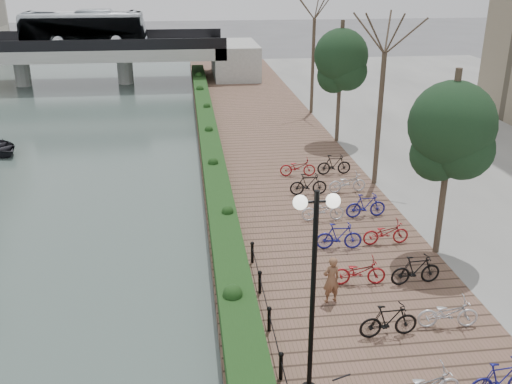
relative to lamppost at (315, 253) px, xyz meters
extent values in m
cube|color=brown|center=(1.99, 14.97, -3.94)|extent=(8.00, 75.00, 0.50)
cube|color=#1A3914|center=(-1.41, 17.47, -3.39)|extent=(1.10, 56.00, 0.60)
cylinder|color=black|center=(-0.61, 0.47, -3.34)|extent=(0.10, 0.10, 0.70)
cylinder|color=black|center=(-0.61, 2.47, -3.34)|extent=(0.10, 0.10, 0.70)
cylinder|color=black|center=(-0.61, 4.47, -3.34)|extent=(0.10, 0.10, 0.70)
cylinder|color=black|center=(-0.61, 6.47, -3.34)|extent=(0.10, 0.10, 0.70)
cylinder|color=black|center=(0.00, 0.00, -1.11)|extent=(0.12, 0.12, 5.15)
cylinder|color=black|center=(0.00, 0.00, 1.21)|extent=(0.70, 0.06, 0.06)
sphere|color=white|center=(-0.35, 0.00, 1.21)|extent=(0.32, 0.32, 0.32)
sphere|color=white|center=(0.35, 0.00, 1.21)|extent=(0.32, 0.32, 0.32)
imported|color=brown|center=(1.46, 3.74, -2.94)|extent=(0.62, 0.48, 1.50)
imported|color=silver|center=(2.59, -0.66, -3.24)|extent=(0.60, 1.71, 0.90)
imported|color=black|center=(2.59, 1.94, -3.19)|extent=(0.47, 1.66, 1.00)
imported|color=maroon|center=(2.59, 4.54, -3.24)|extent=(0.60, 1.71, 0.90)
imported|color=navy|center=(2.59, 7.14, -3.19)|extent=(0.47, 1.66, 1.00)
imported|color=silver|center=(2.59, 9.74, -3.24)|extent=(0.60, 1.71, 0.90)
imported|color=black|center=(2.59, 12.34, -3.19)|extent=(0.47, 1.66, 1.00)
imported|color=maroon|center=(2.59, 14.94, -3.24)|extent=(0.60, 1.72, 0.90)
imported|color=navy|center=(4.39, -0.66, -3.19)|extent=(0.47, 1.66, 1.00)
imported|color=silver|center=(4.39, 1.94, -3.24)|extent=(0.60, 1.71, 0.90)
imported|color=black|center=(4.39, 4.54, -3.19)|extent=(0.47, 1.66, 1.00)
imported|color=maroon|center=(4.39, 7.14, -3.24)|extent=(0.60, 1.71, 0.90)
imported|color=navy|center=(4.39, 9.74, -3.19)|extent=(0.47, 1.66, 1.00)
imported|color=silver|center=(4.39, 12.34, -3.24)|extent=(0.60, 1.71, 0.90)
imported|color=black|center=(4.39, 14.94, -3.19)|extent=(0.47, 1.66, 1.00)
cube|color=#9B9C97|center=(-17.01, 42.47, -1.19)|extent=(36.00, 8.00, 1.00)
cube|color=black|center=(-17.01, 38.57, -0.24)|extent=(36.00, 0.15, 0.90)
cube|color=black|center=(-17.01, 46.37, -0.24)|extent=(36.00, 0.15, 0.90)
cylinder|color=#9B9C97|center=(-17.01, 42.47, -2.94)|extent=(1.40, 1.40, 2.50)
cylinder|color=#9B9C97|center=(-8.01, 42.47, -2.94)|extent=(1.40, 1.40, 2.50)
imported|color=white|center=(-11.30, 42.47, 0.81)|extent=(2.52, 10.77, 3.00)
camera|label=1|loc=(-2.61, -10.75, 5.78)|focal=40.00mm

